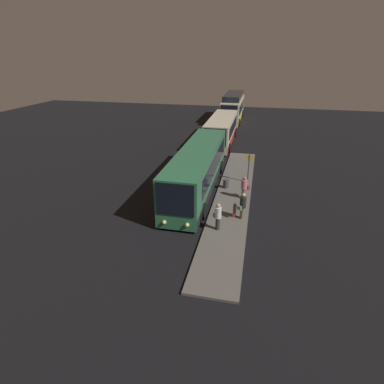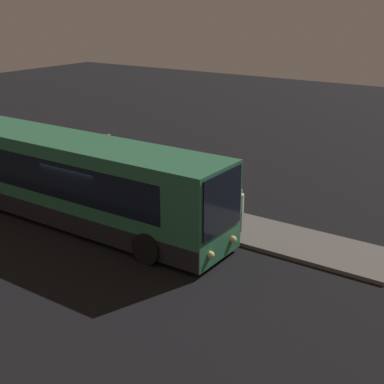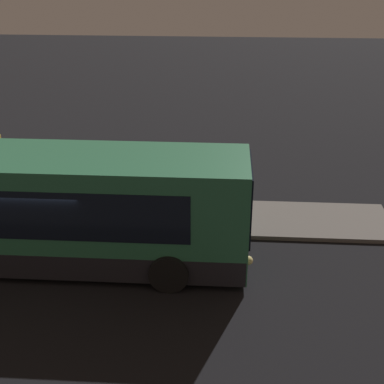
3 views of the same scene
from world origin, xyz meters
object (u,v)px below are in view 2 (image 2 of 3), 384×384
Objects in this scene: suitcase at (209,205)px; passenger_waiting at (238,208)px; trash_bin at (108,192)px; passenger_boarding at (158,178)px; bus_lead at (76,182)px; sign_post at (106,153)px; passenger_with_bags at (220,189)px.

passenger_waiting is at bearing -24.96° from suitcase.
passenger_boarding is at bearing 43.00° from trash_bin.
bus_lead is at bearing -135.36° from passenger_boarding.
sign_post is at bearing 149.67° from passenger_boarding.
passenger_boarding is 2.44× the size of trash_bin.
sign_post is at bearing 174.87° from suitcase.
suitcase is 0.45× the size of sign_post.
passenger_with_bags is 2.61× the size of trash_bin.
suitcase is at bearing 13.63° from trash_bin.
passenger_waiting is 1.97m from suitcase.
passenger_boarding is 4.57m from passenger_waiting.
bus_lead is 12.49× the size of suitcase.
bus_lead is 5.34m from passenger_with_bags.
suitcase is (-1.73, 0.80, -0.51)m from passenger_waiting.
trash_bin is at bearing -166.37° from suitcase.
bus_lead is 5.57× the size of sign_post.
suitcase is at bearing 15.73° from passenger_with_bags.
passenger_waiting is 5.95m from trash_bin.
passenger_boarding is at bearing 37.38° from passenger_waiting.
suitcase reaches higher than trash_bin.
sign_post is (-5.65, 0.51, 1.02)m from suitcase.
passenger_boarding is at bearing -2.38° from sign_post.
sign_post is (-1.88, 3.57, -0.03)m from bus_lead.
passenger_with_bags is at bearing -0.38° from sign_post.
passenger_with_bags is 1.70× the size of suitcase.
bus_lead is at bearing -10.40° from passenger_with_bags.
bus_lead is at bearing 74.81° from passenger_waiting.
bus_lead is 2.37m from trash_bin.
passenger_waiting is at bearing 2.07° from trash_bin.
suitcase is (2.69, -0.38, -0.46)m from passenger_boarding.
passenger_with_bags is 0.76× the size of sign_post.
passenger_waiting is 7.51m from sign_post.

